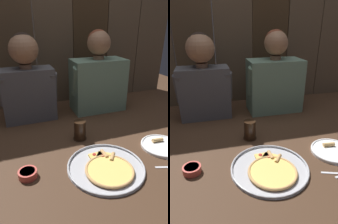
{
  "view_description": "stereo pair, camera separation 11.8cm",
  "coord_description": "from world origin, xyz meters",
  "views": [
    {
      "loc": [
        -0.37,
        -0.91,
        0.66
      ],
      "look_at": [
        0.0,
        0.1,
        0.18
      ],
      "focal_mm": 32.13,
      "sensor_mm": 36.0,
      "label": 1
    },
    {
      "loc": [
        -0.26,
        -0.94,
        0.66
      ],
      "look_at": [
        0.0,
        0.1,
        0.18
      ],
      "focal_mm": 32.13,
      "sensor_mm": 36.0,
      "label": 2
    }
  ],
  "objects": [
    {
      "name": "drinking_glass",
      "position": [
        -0.02,
        0.11,
        0.06
      ],
      "size": [
        0.08,
        0.08,
        0.12
      ],
      "color": "black",
      "rests_on": "ground"
    },
    {
      "name": "dipping_bowl",
      "position": [
        -0.36,
        -0.13,
        0.02
      ],
      "size": [
        0.09,
        0.09,
        0.03
      ],
      "color": "#CC4C42",
      "rests_on": "ground"
    },
    {
      "name": "diner_left",
      "position": [
        -0.27,
        0.51,
        0.29
      ],
      "size": [
        0.4,
        0.2,
        0.61
      ],
      "color": "#4C4C51",
      "rests_on": "ground"
    },
    {
      "name": "ground_plane",
      "position": [
        0.0,
        0.0,
        0.0
      ],
      "size": [
        3.2,
        3.2,
        0.0
      ],
      "primitive_type": "plane",
      "color": "#422B1C"
    },
    {
      "name": "wooden_backdrop_wall",
      "position": [
        0.0,
        0.79,
        0.59
      ],
      "size": [
        2.19,
        0.03,
        1.19
      ],
      "color": "brown",
      "rests_on": "ground"
    },
    {
      "name": "diner_right",
      "position": [
        0.27,
        0.51,
        0.27
      ],
      "size": [
        0.45,
        0.23,
        0.62
      ],
      "color": "slate",
      "rests_on": "ground"
    },
    {
      "name": "dinner_plate",
      "position": [
        0.39,
        -0.15,
        0.01
      ],
      "size": [
        0.23,
        0.23,
        0.03
      ],
      "color": "white",
      "rests_on": "ground"
    },
    {
      "name": "pizza_tray",
      "position": [
        0.01,
        -0.21,
        0.01
      ],
      "size": [
        0.38,
        0.38,
        0.03
      ],
      "color": "#B2B2B7",
      "rests_on": "ground"
    }
  ]
}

